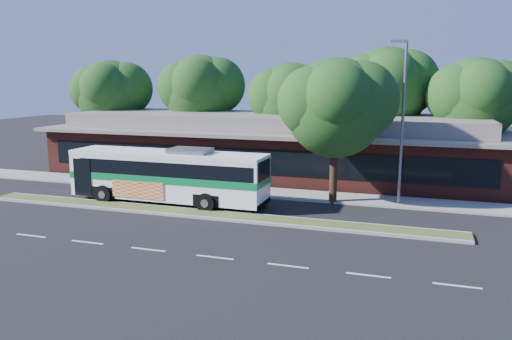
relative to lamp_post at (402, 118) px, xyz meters
The scene contains 14 objects.
ground 12.31m from the lamp_post, 147.90° to the right, with size 120.00×120.00×0.00m, color black.
median_strip 12.00m from the lamp_post, 150.55° to the right, with size 26.00×1.10×0.15m, color #3E4B20.
sidewalk 10.73m from the lamp_post, behind, with size 44.00×2.60×0.12m, color gray.
parking_lot 28.28m from the lamp_post, behind, with size 14.00×12.00×0.01m, color black.
plaza_building 12.17m from the lamp_post, 143.84° to the left, with size 33.20×11.20×4.45m.
lamp_post is the anchor object (origin of this frame).
tree_bg_a 25.84m from the lamp_post, 159.27° to the left, with size 6.47×5.80×8.63m.
tree_bg_b 19.10m from the lamp_post, 147.83° to the left, with size 6.69×6.00×9.00m.
tree_bg_c 12.27m from the lamp_post, 131.77° to the left, with size 6.24×5.60×8.26m.
tree_bg_d 10.32m from the lamp_post, 96.28° to the left, with size 6.91×6.20×9.37m.
tree_bg_e 10.38m from the lamp_post, 62.02° to the left, with size 6.47×5.80×8.50m.
transit_bus 13.33m from the lamp_post, 163.87° to the right, with size 11.54×2.79×3.23m.
sedan 19.14m from the lamp_post, behind, with size 1.97×4.84×1.40m, color silver.
sidewalk_tree 3.28m from the lamp_post, 169.85° to the right, with size 6.20×5.56×8.20m.
Camera 1 is at (10.40, -22.47, 6.99)m, focal length 35.00 mm.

